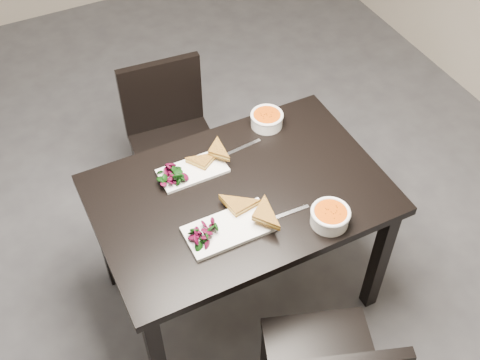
% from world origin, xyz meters
% --- Properties ---
extents(ground, '(5.00, 5.00, 0.00)m').
position_xyz_m(ground, '(0.00, 0.00, 0.00)').
color(ground, '#47474C').
rests_on(ground, ground).
extents(table, '(1.20, 0.80, 0.75)m').
position_xyz_m(table, '(0.40, -0.45, 0.65)').
color(table, black).
rests_on(table, ground).
extents(chair_far, '(0.45, 0.45, 0.85)m').
position_xyz_m(chair_far, '(0.37, 0.28, 0.48)').
color(chair_far, black).
rests_on(chair_far, ground).
extents(plate_near, '(0.35, 0.17, 0.02)m').
position_xyz_m(plate_near, '(0.27, -0.61, 0.76)').
color(plate_near, white).
rests_on(plate_near, table).
extents(sandwich_near, '(0.19, 0.16, 0.06)m').
position_xyz_m(sandwich_near, '(0.34, -0.60, 0.80)').
color(sandwich_near, '#AF7624').
rests_on(sandwich_near, plate_near).
extents(salad_near, '(0.11, 0.10, 0.05)m').
position_xyz_m(salad_near, '(0.17, -0.61, 0.79)').
color(salad_near, black).
rests_on(salad_near, plate_near).
extents(soup_bowl_near, '(0.16, 0.16, 0.07)m').
position_xyz_m(soup_bowl_near, '(0.64, -0.75, 0.79)').
color(soup_bowl_near, white).
rests_on(soup_bowl_near, table).
extents(cutlery_near, '(0.18, 0.02, 0.00)m').
position_xyz_m(cutlery_near, '(0.52, -0.64, 0.75)').
color(cutlery_near, silver).
rests_on(cutlery_near, table).
extents(plate_far, '(0.29, 0.14, 0.01)m').
position_xyz_m(plate_far, '(0.27, -0.26, 0.76)').
color(plate_far, white).
rests_on(plate_far, table).
extents(sandwich_far, '(0.18, 0.17, 0.05)m').
position_xyz_m(sandwich_far, '(0.33, -0.28, 0.79)').
color(sandwich_far, '#AF7624').
rests_on(sandwich_far, plate_far).
extents(salad_far, '(0.09, 0.08, 0.04)m').
position_xyz_m(salad_far, '(0.17, -0.26, 0.78)').
color(salad_far, black).
rests_on(salad_far, plate_far).
extents(soup_bowl_far, '(0.15, 0.15, 0.07)m').
position_xyz_m(soup_bowl_far, '(0.69, -0.14, 0.79)').
color(soup_bowl_far, white).
rests_on(soup_bowl_far, table).
extents(cutlery_far, '(0.18, 0.03, 0.00)m').
position_xyz_m(cutlery_far, '(0.53, -0.22, 0.75)').
color(cutlery_far, silver).
rests_on(cutlery_far, table).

